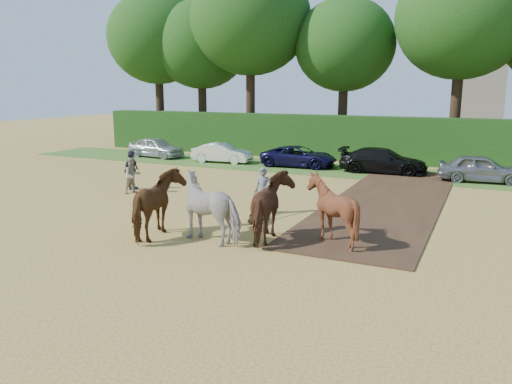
% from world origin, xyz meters
% --- Properties ---
extents(ground, '(120.00, 120.00, 0.00)m').
position_xyz_m(ground, '(0.00, 0.00, 0.00)').
color(ground, gold).
rests_on(ground, ground).
extents(earth_strip, '(4.50, 17.00, 0.05)m').
position_xyz_m(earth_strip, '(1.50, 7.00, 0.03)').
color(earth_strip, '#472D1C').
rests_on(earth_strip, ground).
extents(grass_verge, '(50.00, 5.00, 0.03)m').
position_xyz_m(grass_verge, '(0.00, 14.00, 0.01)').
color(grass_verge, '#38601E').
rests_on(grass_verge, ground).
extents(hedgerow, '(46.00, 1.60, 3.00)m').
position_xyz_m(hedgerow, '(0.00, 18.50, 1.50)').
color(hedgerow, '#14380F').
rests_on(hedgerow, ground).
extents(spectator_near, '(0.92, 1.01, 1.68)m').
position_xyz_m(spectator_near, '(-9.69, 3.53, 0.84)').
color(spectator_near, beige).
rests_on(spectator_near, ground).
extents(spectator_far, '(0.61, 1.17, 1.90)m').
position_xyz_m(spectator_far, '(-10.29, 4.20, 0.95)').
color(spectator_far, '#292A37').
rests_on(spectator_far, ground).
extents(plough_team, '(7.33, 6.01, 2.19)m').
position_xyz_m(plough_team, '(-1.71, -0.75, 1.09)').
color(plough_team, brown).
rests_on(plough_team, ground).
extents(parked_cars, '(36.40, 3.29, 1.45)m').
position_xyz_m(parked_cars, '(0.87, 14.03, 0.69)').
color(parked_cars, '#B5B8BC').
rests_on(parked_cars, ground).
extents(treeline, '(48.70, 10.60, 14.21)m').
position_xyz_m(treeline, '(-1.69, 21.69, 8.97)').
color(treeline, '#382616').
rests_on(treeline, ground).
extents(church, '(5.20, 5.20, 27.00)m').
position_xyz_m(church, '(4.00, 55.00, 13.73)').
color(church, slate).
rests_on(church, ground).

